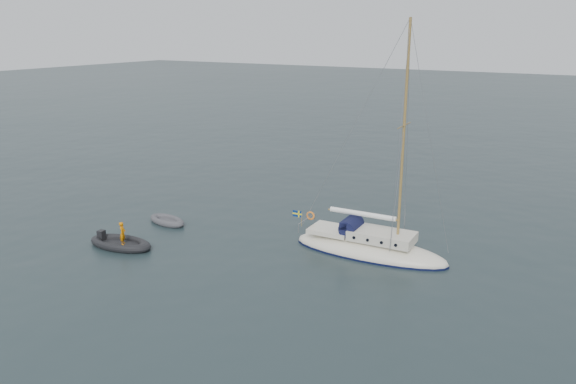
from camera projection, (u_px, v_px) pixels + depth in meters
The scene contains 4 objects.
ground at pixel (307, 259), 31.87m from camera, with size 300.00×300.00×0.00m, color black.
sailboat at pixel (370, 237), 32.39m from camera, with size 9.67×2.90×13.77m.
dinghy at pixel (167, 221), 37.65m from camera, with size 3.07×1.39×0.44m.
rib at pixel (120, 243), 33.62m from camera, with size 4.25×1.93×1.61m.
Camera 1 is at (14.01, -26.00, 12.64)m, focal length 35.00 mm.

